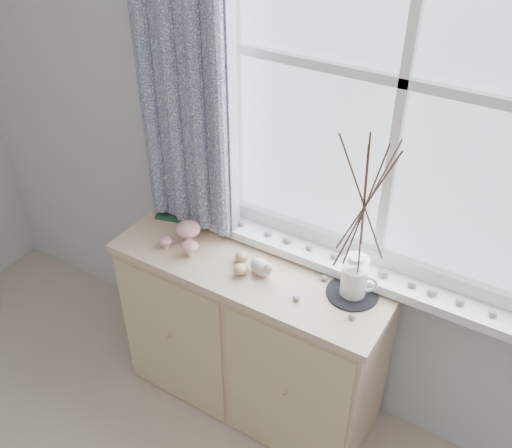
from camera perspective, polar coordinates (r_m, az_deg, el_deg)
name	(u,v)px	position (r m, az deg, el deg)	size (l,w,h in m)	color
sideboard	(252,335)	(2.65, -0.43, -11.05)	(1.20, 0.45, 0.85)	beige
botanical_book	(182,200)	(2.55, -7.42, 2.39)	(0.33, 0.13, 0.23)	#1F422B
toadstool_cluster	(186,235)	(2.43, -7.03, -1.07)	(0.19, 0.16, 0.10)	beige
wooden_eggs	(241,262)	(2.32, -1.48, -3.87)	(0.10, 0.11, 0.07)	tan
songbird_figurine	(261,266)	(2.28, 0.48, -4.25)	(0.14, 0.07, 0.08)	silver
crocheted_doily	(352,293)	(2.25, 9.60, -6.82)	(0.20, 0.20, 0.01)	black
twig_pitcher	(365,200)	(1.98, 10.82, 2.36)	(0.35, 0.35, 0.76)	white
sideboard_pebbles	(318,288)	(2.24, 6.22, -6.38)	(0.33, 0.23, 0.02)	#979799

